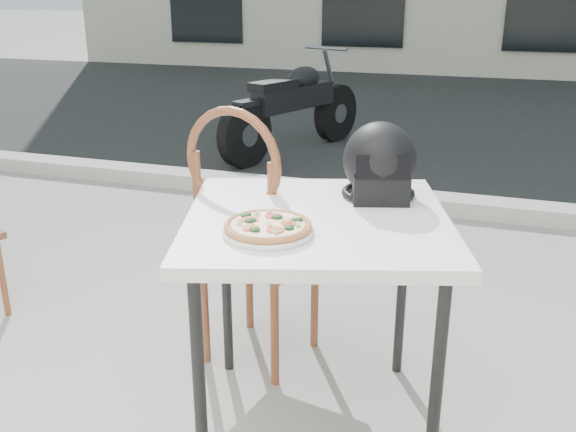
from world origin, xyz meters
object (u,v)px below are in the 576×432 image
(cafe_table_main, at_px, (317,236))
(cafe_chair_main, at_px, (249,226))
(plate, at_px, (268,232))
(pizza, at_px, (268,225))
(motorcycle, at_px, (294,109))
(helmet, at_px, (380,165))

(cafe_table_main, bearing_deg, cafe_chair_main, 139.74)
(plate, bearing_deg, pizza, 83.15)
(pizza, relative_size, cafe_chair_main, 0.28)
(pizza, distance_m, motorcycle, 4.50)
(pizza, xyz_separation_m, helmet, (0.26, 0.49, 0.09))
(cafe_table_main, distance_m, plate, 0.25)
(cafe_table_main, distance_m, helmet, 0.37)
(plate, distance_m, motorcycle, 4.50)
(cafe_chair_main, bearing_deg, pizza, 129.01)
(plate, relative_size, motorcycle, 0.18)
(cafe_table_main, height_order, cafe_chair_main, cafe_chair_main)
(plate, distance_m, pizza, 0.02)
(helmet, bearing_deg, cafe_table_main, -136.58)
(helmet, relative_size, cafe_chair_main, 0.30)
(cafe_table_main, relative_size, motorcycle, 0.57)
(cafe_table_main, relative_size, plate, 3.28)
(cafe_table_main, height_order, pizza, pizza)
(cafe_table_main, bearing_deg, motorcycle, 108.89)
(cafe_table_main, distance_m, motorcycle, 4.32)
(cafe_table_main, relative_size, helmet, 3.20)
(plate, xyz_separation_m, pizza, (0.00, 0.00, 0.02))
(cafe_table_main, relative_size, pizza, 3.46)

